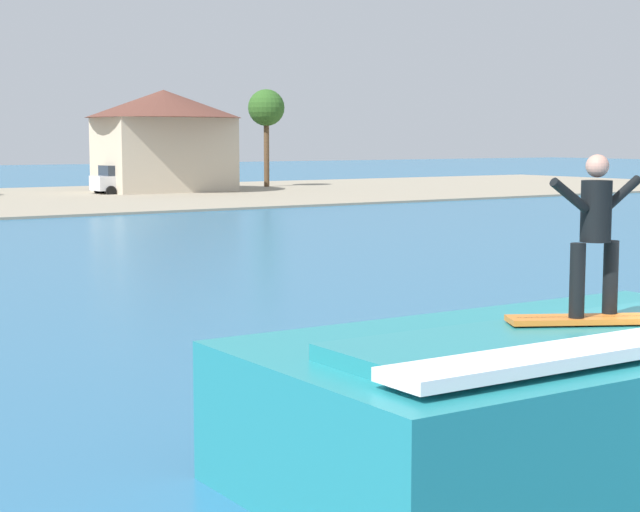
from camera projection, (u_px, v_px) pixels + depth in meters
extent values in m
cube|color=teal|center=(549.00, 404.00, 11.31)|extent=(6.64, 3.69, 1.48)
cube|color=teal|center=(583.00, 335.00, 10.84)|extent=(5.64, 1.66, 0.16)
cube|color=orange|center=(595.00, 319.00, 11.03)|extent=(1.81, 1.22, 0.06)
cube|color=black|center=(595.00, 317.00, 11.03)|extent=(1.51, 0.84, 0.01)
cylinder|color=black|center=(577.00, 281.00, 10.90)|extent=(0.16, 0.16, 0.78)
cylinder|color=black|center=(611.00, 277.00, 11.17)|extent=(0.16, 0.16, 0.78)
cylinder|color=black|center=(596.00, 211.00, 10.95)|extent=(0.32, 0.32, 0.64)
sphere|color=tan|center=(597.00, 166.00, 10.90)|extent=(0.24, 0.24, 0.24)
cylinder|color=black|center=(570.00, 195.00, 10.72)|extent=(0.52, 0.10, 0.37)
cylinder|color=black|center=(622.00, 193.00, 11.15)|extent=(0.52, 0.10, 0.37)
cube|color=silver|center=(124.00, 183.00, 65.65)|extent=(3.86, 1.83, 0.90)
cube|color=#262D38|center=(119.00, 170.00, 65.40)|extent=(2.12, 1.65, 0.64)
cylinder|color=black|center=(136.00, 189.00, 67.18)|extent=(0.64, 0.22, 0.64)
cylinder|color=black|center=(149.00, 190.00, 65.57)|extent=(0.64, 0.22, 0.64)
cylinder|color=black|center=(99.00, 190.00, 65.82)|extent=(0.64, 0.22, 0.64)
cylinder|color=black|center=(111.00, 191.00, 64.21)|extent=(0.64, 0.22, 0.64)
cube|color=beige|center=(164.00, 156.00, 67.79)|extent=(8.05, 5.37, 4.83)
cone|color=brown|center=(164.00, 104.00, 67.42)|extent=(9.98, 9.98, 1.78)
cylinder|color=brown|center=(267.00, 154.00, 74.15)|extent=(0.38, 0.38, 4.89)
sphere|color=#2D5A20|center=(266.00, 108.00, 73.79)|extent=(2.57, 2.57, 2.57)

